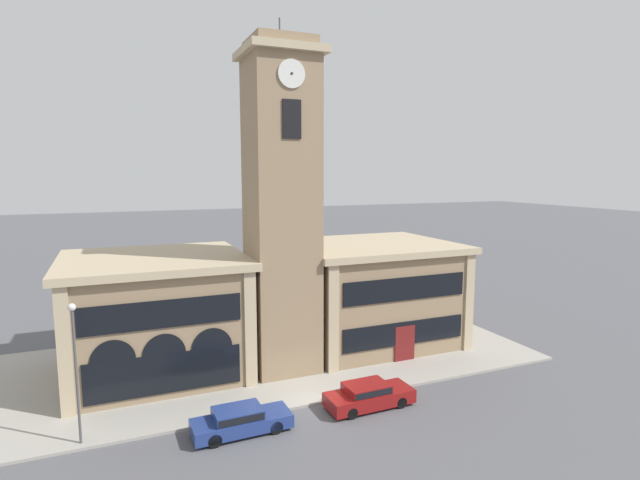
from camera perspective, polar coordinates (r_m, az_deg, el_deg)
The scene contains 8 objects.
ground_plane at distance 28.87m, azimuth -0.51°, elevation -18.41°, with size 300.00×300.00×0.00m, color #56565B.
sidewalk_kerb at distance 35.41m, azimuth -5.29°, elevation -13.22°, with size 35.04×15.19×0.15m.
clock_tower at distance 31.24m, azimuth -4.42°, elevation 3.38°, with size 4.71×4.71×21.82m.
town_hall_left_wing at distance 33.63m, azimuth -18.22°, elevation -8.07°, with size 11.14×10.31×7.51m.
town_hall_right_wing at distance 37.94m, azimuth 5.81°, elevation -5.93°, with size 11.91×10.31×7.51m.
parked_car_near at distance 26.27m, azimuth -9.08°, elevation -19.63°, with size 4.89×1.88×1.30m.
parked_car_mid at distance 28.56m, azimuth 5.57°, elevation -17.18°, with size 4.90×1.97×1.35m.
street_lamp at distance 25.91m, azimuth -26.21°, elevation -11.67°, with size 0.36×0.36×6.72m.
Camera 1 is at (-9.79, -23.99, 12.73)m, focal length 28.00 mm.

